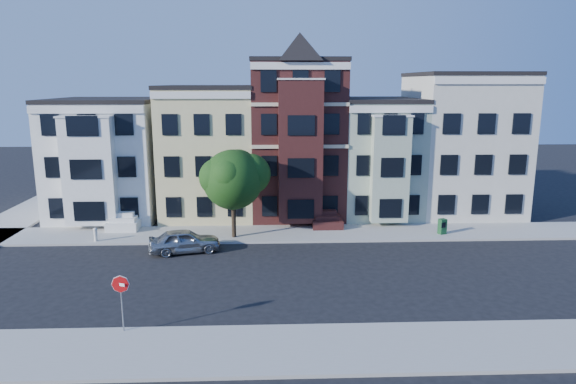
{
  "coord_description": "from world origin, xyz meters",
  "views": [
    {
      "loc": [
        -2.3,
        -26.73,
        10.54
      ],
      "look_at": [
        -1.16,
        2.78,
        4.2
      ],
      "focal_mm": 32.0,
      "sensor_mm": 36.0,
      "label": 1
    }
  ],
  "objects_px": {
    "street_tree": "(233,184)",
    "stop_sign": "(122,300)",
    "newspaper_box": "(442,226)",
    "parked_car": "(185,241)",
    "fire_hydrant": "(96,236)"
  },
  "relations": [
    {
      "from": "newspaper_box",
      "to": "fire_hydrant",
      "type": "bearing_deg",
      "value": 161.46
    },
    {
      "from": "parked_car",
      "to": "stop_sign",
      "type": "xyz_separation_m",
      "value": [
        -0.92,
        -10.72,
        0.8
      ]
    },
    {
      "from": "parked_car",
      "to": "street_tree",
      "type": "bearing_deg",
      "value": -60.47
    },
    {
      "from": "parked_car",
      "to": "fire_hydrant",
      "type": "distance_m",
      "value": 6.58
    },
    {
      "from": "street_tree",
      "to": "stop_sign",
      "type": "relative_size",
      "value": 2.64
    },
    {
      "from": "newspaper_box",
      "to": "stop_sign",
      "type": "distance_m",
      "value": 22.84
    },
    {
      "from": "parked_car",
      "to": "fire_hydrant",
      "type": "height_order",
      "value": "parked_car"
    },
    {
      "from": "fire_hydrant",
      "to": "newspaper_box",
      "type": "bearing_deg",
      "value": 1.87
    },
    {
      "from": "newspaper_box",
      "to": "stop_sign",
      "type": "relative_size",
      "value": 0.38
    },
    {
      "from": "street_tree",
      "to": "fire_hydrant",
      "type": "distance_m",
      "value": 9.77
    },
    {
      "from": "street_tree",
      "to": "stop_sign",
      "type": "bearing_deg",
      "value": -105.96
    },
    {
      "from": "fire_hydrant",
      "to": "street_tree",
      "type": "bearing_deg",
      "value": 3.94
    },
    {
      "from": "street_tree",
      "to": "newspaper_box",
      "type": "relative_size",
      "value": 6.96
    },
    {
      "from": "parked_car",
      "to": "stop_sign",
      "type": "relative_size",
      "value": 1.57
    },
    {
      "from": "fire_hydrant",
      "to": "stop_sign",
      "type": "relative_size",
      "value": 0.26
    }
  ]
}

